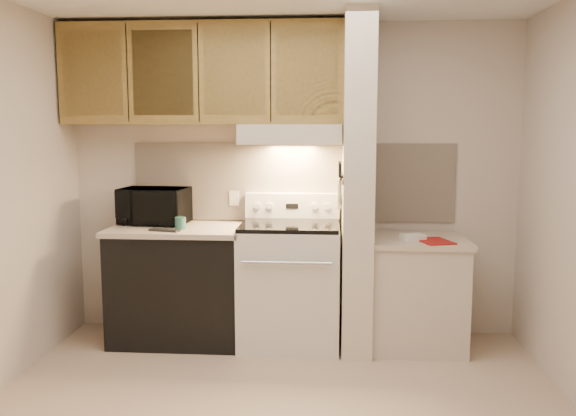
# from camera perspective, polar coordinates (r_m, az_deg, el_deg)

# --- Properties ---
(floor) EXTENTS (3.60, 3.60, 0.00)m
(floor) POSITION_cam_1_polar(r_m,az_deg,el_deg) (3.84, -1.11, -18.40)
(floor) COLOR #C3A98F
(floor) RESTS_ON ground
(wall_back) EXTENTS (3.60, 2.50, 0.02)m
(wall_back) POSITION_cam_1_polar(r_m,az_deg,el_deg) (4.96, 0.46, 2.62)
(wall_back) COLOR beige
(wall_back) RESTS_ON floor
(backsplash) EXTENTS (2.60, 0.02, 0.63)m
(backsplash) POSITION_cam_1_polar(r_m,az_deg,el_deg) (4.95, 0.45, 2.43)
(backsplash) COLOR beige
(backsplash) RESTS_ON wall_back
(range_body) EXTENTS (0.76, 0.65, 0.92)m
(range_body) POSITION_cam_1_polar(r_m,az_deg,el_deg) (4.76, 0.18, -7.27)
(range_body) COLOR silver
(range_body) RESTS_ON floor
(oven_window) EXTENTS (0.50, 0.01, 0.30)m
(oven_window) POSITION_cam_1_polar(r_m,az_deg,el_deg) (4.45, -0.11, -7.82)
(oven_window) COLOR black
(oven_window) RESTS_ON range_body
(oven_handle) EXTENTS (0.65, 0.02, 0.02)m
(oven_handle) POSITION_cam_1_polar(r_m,az_deg,el_deg) (4.35, -0.15, -5.16)
(oven_handle) COLOR silver
(oven_handle) RESTS_ON range_body
(cooktop) EXTENTS (0.74, 0.64, 0.03)m
(cooktop) POSITION_cam_1_polar(r_m,az_deg,el_deg) (4.66, 0.18, -1.61)
(cooktop) COLOR black
(cooktop) RESTS_ON range_body
(range_backguard) EXTENTS (0.76, 0.08, 0.20)m
(range_backguard) POSITION_cam_1_polar(r_m,az_deg,el_deg) (4.93, 0.41, 0.24)
(range_backguard) COLOR silver
(range_backguard) RESTS_ON range_body
(range_display) EXTENTS (0.10, 0.01, 0.04)m
(range_display) POSITION_cam_1_polar(r_m,az_deg,el_deg) (4.88, 0.38, 0.18)
(range_display) COLOR black
(range_display) RESTS_ON range_backguard
(range_knob_left_outer) EXTENTS (0.05, 0.02, 0.05)m
(range_knob_left_outer) POSITION_cam_1_polar(r_m,az_deg,el_deg) (4.91, -2.88, 0.20)
(range_knob_left_outer) COLOR silver
(range_knob_left_outer) RESTS_ON range_backguard
(range_knob_left_inner) EXTENTS (0.05, 0.02, 0.05)m
(range_knob_left_inner) POSITION_cam_1_polar(r_m,az_deg,el_deg) (4.90, -1.72, 0.19)
(range_knob_left_inner) COLOR silver
(range_knob_left_inner) RESTS_ON range_backguard
(range_knob_right_inner) EXTENTS (0.05, 0.02, 0.05)m
(range_knob_right_inner) POSITION_cam_1_polar(r_m,az_deg,el_deg) (4.87, 2.49, 0.15)
(range_knob_right_inner) COLOR silver
(range_knob_right_inner) RESTS_ON range_backguard
(range_knob_right_outer) EXTENTS (0.05, 0.02, 0.05)m
(range_knob_right_outer) POSITION_cam_1_polar(r_m,az_deg,el_deg) (4.87, 3.67, 0.14)
(range_knob_right_outer) COLOR silver
(range_knob_right_outer) RESTS_ON range_backguard
(dishwasher_front) EXTENTS (1.00, 0.63, 0.87)m
(dishwasher_front) POSITION_cam_1_polar(r_m,az_deg,el_deg) (4.92, -10.18, -7.21)
(dishwasher_front) COLOR black
(dishwasher_front) RESTS_ON floor
(left_countertop) EXTENTS (1.04, 0.67, 0.04)m
(left_countertop) POSITION_cam_1_polar(r_m,az_deg,el_deg) (4.82, -10.31, -1.97)
(left_countertop) COLOR beige
(left_countertop) RESTS_ON dishwasher_front
(spoon_rest) EXTENTS (0.24, 0.13, 0.02)m
(spoon_rest) POSITION_cam_1_polar(r_m,az_deg,el_deg) (4.64, -11.47, -2.03)
(spoon_rest) COLOR black
(spoon_rest) RESTS_ON left_countertop
(teal_jar) EXTENTS (0.08, 0.08, 0.09)m
(teal_jar) POSITION_cam_1_polar(r_m,az_deg,el_deg) (4.70, -10.05, -1.40)
(teal_jar) COLOR #2E6658
(teal_jar) RESTS_ON left_countertop
(outlet) EXTENTS (0.08, 0.01, 0.12)m
(outlet) POSITION_cam_1_polar(r_m,az_deg,el_deg) (5.01, -5.05, 0.91)
(outlet) COLOR beige
(outlet) RESTS_ON backsplash
(microwave) EXTENTS (0.55, 0.40, 0.29)m
(microwave) POSITION_cam_1_polar(r_m,az_deg,el_deg) (4.99, -12.40, 0.20)
(microwave) COLOR black
(microwave) RESTS_ON left_countertop
(partition_pillar) EXTENTS (0.22, 0.70, 2.50)m
(partition_pillar) POSITION_cam_1_polar(r_m,az_deg,el_deg) (4.61, 6.52, 2.18)
(partition_pillar) COLOR beige
(partition_pillar) RESTS_ON floor
(pillar_trim) EXTENTS (0.01, 0.70, 0.04)m
(pillar_trim) POSITION_cam_1_polar(r_m,az_deg,el_deg) (4.60, 5.08, 2.81)
(pillar_trim) COLOR olive
(pillar_trim) RESTS_ON partition_pillar
(knife_strip) EXTENTS (0.02, 0.42, 0.04)m
(knife_strip) POSITION_cam_1_polar(r_m,az_deg,el_deg) (4.55, 5.02, 3.01)
(knife_strip) COLOR black
(knife_strip) RESTS_ON partition_pillar
(knife_blade_a) EXTENTS (0.01, 0.03, 0.16)m
(knife_blade_a) POSITION_cam_1_polar(r_m,az_deg,el_deg) (4.41, 4.87, 1.56)
(knife_blade_a) COLOR silver
(knife_blade_a) RESTS_ON knife_strip
(knife_handle_a) EXTENTS (0.02, 0.02, 0.10)m
(knife_handle_a) POSITION_cam_1_polar(r_m,az_deg,el_deg) (4.39, 4.90, 3.50)
(knife_handle_a) COLOR black
(knife_handle_a) RESTS_ON knife_strip
(knife_blade_b) EXTENTS (0.01, 0.04, 0.18)m
(knife_blade_b) POSITION_cam_1_polar(r_m,az_deg,el_deg) (4.48, 4.86, 1.53)
(knife_blade_b) COLOR silver
(knife_blade_b) RESTS_ON knife_strip
(knife_handle_b) EXTENTS (0.02, 0.02, 0.10)m
(knife_handle_b) POSITION_cam_1_polar(r_m,az_deg,el_deg) (4.46, 4.89, 3.56)
(knife_handle_b) COLOR black
(knife_handle_b) RESTS_ON knife_strip
(knife_blade_c) EXTENTS (0.01, 0.04, 0.20)m
(knife_blade_c) POSITION_cam_1_polar(r_m,az_deg,el_deg) (4.57, 4.85, 1.53)
(knife_blade_c) COLOR silver
(knife_blade_c) RESTS_ON knife_strip
(knife_handle_c) EXTENTS (0.02, 0.02, 0.10)m
(knife_handle_c) POSITION_cam_1_polar(r_m,az_deg,el_deg) (4.55, 4.87, 3.65)
(knife_handle_c) COLOR black
(knife_handle_c) RESTS_ON knife_strip
(knife_blade_d) EXTENTS (0.01, 0.04, 0.16)m
(knife_blade_d) POSITION_cam_1_polar(r_m,az_deg,el_deg) (4.64, 4.84, 1.86)
(knife_blade_d) COLOR silver
(knife_blade_d) RESTS_ON knife_strip
(knife_handle_d) EXTENTS (0.02, 0.02, 0.10)m
(knife_handle_d) POSITION_cam_1_polar(r_m,az_deg,el_deg) (4.62, 4.87, 3.70)
(knife_handle_d) COLOR black
(knife_handle_d) RESTS_ON knife_strip
(knife_blade_e) EXTENTS (0.01, 0.04, 0.18)m
(knife_blade_e) POSITION_cam_1_polar(r_m,az_deg,el_deg) (4.71, 4.83, 1.83)
(knife_blade_e) COLOR silver
(knife_blade_e) RESTS_ON knife_strip
(knife_handle_e) EXTENTS (0.02, 0.02, 0.10)m
(knife_handle_e) POSITION_cam_1_polar(r_m,az_deg,el_deg) (4.71, 4.85, 3.78)
(knife_handle_e) COLOR black
(knife_handle_e) RESTS_ON knife_strip
(oven_mitt) EXTENTS (0.03, 0.10, 0.24)m
(oven_mitt) POSITION_cam_1_polar(r_m,az_deg,el_deg) (4.78, 4.84, 1.35)
(oven_mitt) COLOR gray
(oven_mitt) RESTS_ON partition_pillar
(right_cab_base) EXTENTS (0.70, 0.60, 0.81)m
(right_cab_base) POSITION_cam_1_polar(r_m,az_deg,el_deg) (4.80, 11.91, -7.98)
(right_cab_base) COLOR beige
(right_cab_base) RESTS_ON floor
(right_countertop) EXTENTS (0.74, 0.64, 0.04)m
(right_countertop) POSITION_cam_1_polar(r_m,az_deg,el_deg) (4.71, 12.05, -2.99)
(right_countertop) COLOR beige
(right_countertop) RESTS_ON right_cab_base
(red_folder) EXTENTS (0.29, 0.34, 0.01)m
(red_folder) POSITION_cam_1_polar(r_m,az_deg,el_deg) (4.57, 13.56, -3.03)
(red_folder) COLOR maroon
(red_folder) RESTS_ON right_countertop
(white_box) EXTENTS (0.19, 0.16, 0.04)m
(white_box) POSITION_cam_1_polar(r_m,az_deg,el_deg) (4.60, 11.62, -2.70)
(white_box) COLOR white
(white_box) RESTS_ON right_countertop
(range_hood) EXTENTS (0.78, 0.44, 0.15)m
(range_hood) POSITION_cam_1_polar(r_m,az_deg,el_deg) (4.73, 0.29, 6.92)
(range_hood) COLOR beige
(range_hood) RESTS_ON upper_cabinets
(hood_lip) EXTENTS (0.78, 0.04, 0.06)m
(hood_lip) POSITION_cam_1_polar(r_m,az_deg,el_deg) (4.52, 0.11, 6.31)
(hood_lip) COLOR beige
(hood_lip) RESTS_ON range_hood
(upper_cabinets) EXTENTS (2.18, 0.33, 0.77)m
(upper_cabinets) POSITION_cam_1_polar(r_m,az_deg,el_deg) (4.88, -7.97, 12.27)
(upper_cabinets) COLOR olive
(upper_cabinets) RESTS_ON wall_back
(cab_door_a) EXTENTS (0.46, 0.01, 0.63)m
(cab_door_a) POSITION_cam_1_polar(r_m,az_deg,el_deg) (4.97, -17.83, 11.91)
(cab_door_a) COLOR olive
(cab_door_a) RESTS_ON upper_cabinets
(cab_gap_a) EXTENTS (0.01, 0.01, 0.73)m
(cab_gap_a) POSITION_cam_1_polar(r_m,az_deg,el_deg) (4.87, -14.80, 12.11)
(cab_gap_a) COLOR black
(cab_gap_a) RESTS_ON upper_cabinets
(cab_door_b) EXTENTS (0.46, 0.01, 0.63)m
(cab_door_b) POSITION_cam_1_polar(r_m,az_deg,el_deg) (4.79, -11.64, 12.28)
(cab_door_b) COLOR olive
(cab_door_b) RESTS_ON upper_cabinets
(cab_gap_b) EXTENTS (0.01, 0.01, 0.73)m
(cab_gap_b) POSITION_cam_1_polar(r_m,az_deg,el_deg) (4.73, -8.38, 12.42)
(cab_gap_b) COLOR black
(cab_gap_b) RESTS_ON upper_cabinets
(cab_door_c) EXTENTS (0.46, 0.01, 0.63)m
(cab_door_c) POSITION_cam_1_polar(r_m,az_deg,el_deg) (4.68, -5.04, 12.52)
(cab_door_c) COLOR olive
(cab_door_c) RESTS_ON upper_cabinets
(cab_gap_c) EXTENTS (0.01, 0.01, 0.73)m
(cab_gap_c) POSITION_cam_1_polar(r_m,az_deg,el_deg) (4.64, -1.64, 12.59)
(cab_gap_c) COLOR black
(cab_gap_c) RESTS_ON upper_cabinets
(cab_door_d) EXTENTS (0.46, 0.01, 0.63)m
(cab_door_d) POSITION_cam_1_polar(r_m,az_deg,el_deg) (4.62, 1.81, 12.61)
(cab_door_d) COLOR olive
(cab_door_d) RESTS_ON upper_cabinets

